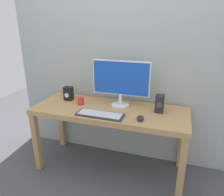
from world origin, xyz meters
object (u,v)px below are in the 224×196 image
(keyboard_primary, at_px, (100,115))
(speaker_right, at_px, (160,104))
(desk, at_px, (110,116))
(coffee_mug, at_px, (81,101))
(mouse, at_px, (140,118))
(audio_controller, at_px, (69,94))
(monitor, at_px, (121,81))

(keyboard_primary, distance_m, speaker_right, 0.60)
(desk, relative_size, coffee_mug, 19.10)
(mouse, bearing_deg, audio_controller, 157.59)
(desk, height_order, coffee_mug, coffee_mug)
(monitor, bearing_deg, desk, -123.53)
(desk, height_order, speaker_right, speaker_right)
(mouse, bearing_deg, desk, 148.56)
(speaker_right, relative_size, coffee_mug, 2.11)
(speaker_right, bearing_deg, coffee_mug, -176.07)
(keyboard_primary, height_order, audio_controller, audio_controller)
(mouse, bearing_deg, speaker_right, 54.83)
(monitor, bearing_deg, speaker_right, -6.82)
(speaker_right, bearing_deg, mouse, -120.15)
(speaker_right, bearing_deg, monitor, 173.18)
(monitor, height_order, speaker_right, monitor)
(mouse, height_order, speaker_right, speaker_right)
(desk, distance_m, coffee_mug, 0.36)
(desk, relative_size, audio_controller, 10.34)
(desk, relative_size, keyboard_primary, 3.46)
(desk, xyz_separation_m, keyboard_primary, (-0.04, -0.19, 0.09))
(desk, bearing_deg, keyboard_primary, -100.83)
(monitor, height_order, keyboard_primary, monitor)
(keyboard_primary, bearing_deg, audio_controller, 149.52)
(desk, distance_m, mouse, 0.41)
(desk, xyz_separation_m, mouse, (0.35, -0.18, 0.10))
(speaker_right, bearing_deg, desk, -171.75)
(monitor, height_order, mouse, monitor)
(audio_controller, bearing_deg, keyboard_primary, -30.48)
(monitor, height_order, audio_controller, monitor)
(speaker_right, distance_m, audio_controller, 1.03)
(desk, bearing_deg, monitor, 56.47)
(keyboard_primary, distance_m, audio_controller, 0.58)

